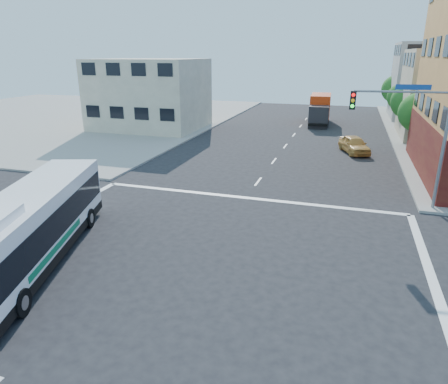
% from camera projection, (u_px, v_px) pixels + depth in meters
% --- Properties ---
extents(ground, '(120.00, 120.00, 0.00)m').
position_uv_depth(ground, '(188.00, 273.00, 16.40)').
color(ground, black).
rests_on(ground, ground).
extents(sidewalk_nw, '(50.00, 50.00, 0.15)m').
position_uv_depth(sidewalk_nw, '(56.00, 115.00, 57.81)').
color(sidewalk_nw, gray).
rests_on(sidewalk_nw, ground).
extents(building_east_far, '(12.06, 10.06, 10.00)m').
position_uv_depth(building_east_far, '(441.00, 82.00, 53.23)').
color(building_east_far, '#ADADA8').
rests_on(building_east_far, ground).
extents(building_west, '(12.06, 10.06, 8.00)m').
position_uv_depth(building_west, '(150.00, 94.00, 46.92)').
color(building_west, beige).
rests_on(building_west, ground).
extents(signal_mast_ne, '(7.91, 1.13, 8.07)m').
position_uv_depth(signal_mast_ne, '(413.00, 122.00, 21.78)').
color(signal_mast_ne, gray).
rests_on(signal_mast_ne, ground).
extents(street_tree_a, '(3.60, 3.60, 5.53)m').
position_uv_depth(street_tree_a, '(420.00, 110.00, 37.05)').
color(street_tree_a, '#382014').
rests_on(street_tree_a, ground).
extents(street_tree_b, '(3.80, 3.80, 5.79)m').
position_uv_depth(street_tree_b, '(410.00, 99.00, 44.21)').
color(street_tree_b, '#382014').
rests_on(street_tree_b, ground).
extents(street_tree_c, '(3.40, 3.40, 5.29)m').
position_uv_depth(street_tree_c, '(402.00, 95.00, 51.51)').
color(street_tree_c, '#382014').
rests_on(street_tree_c, ground).
extents(street_tree_d, '(4.00, 4.00, 6.03)m').
position_uv_depth(street_tree_d, '(397.00, 87.00, 58.59)').
color(street_tree_d, '#382014').
rests_on(street_tree_d, ground).
extents(transit_bus, '(5.90, 11.81, 3.44)m').
position_uv_depth(transit_bus, '(30.00, 227.00, 16.67)').
color(transit_bus, black).
rests_on(transit_bus, ground).
extents(box_truck, '(2.71, 8.18, 3.64)m').
position_uv_depth(box_truck, '(320.00, 110.00, 50.67)').
color(box_truck, '#232327').
rests_on(box_truck, ground).
extents(parked_car, '(3.22, 4.83, 1.53)m').
position_uv_depth(parked_car, '(354.00, 145.00, 36.08)').
color(parked_car, gold).
rests_on(parked_car, ground).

